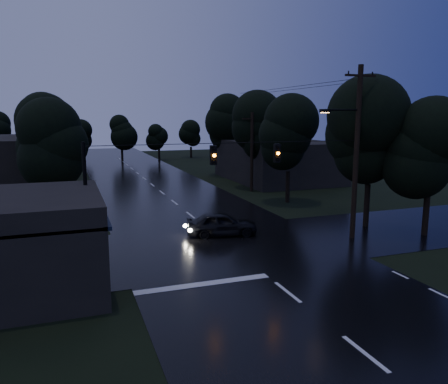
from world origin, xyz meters
TOP-DOWN VIEW (x-y plane):
  - ground at (0.00, 0.00)m, footprint 160.00×160.00m
  - main_road at (0.00, 30.00)m, footprint 12.00×120.00m
  - cross_street at (0.00, 12.00)m, footprint 60.00×9.00m
  - building_far_right at (14.00, 34.00)m, footprint 10.00×14.00m
  - building_far_left at (-14.00, 40.00)m, footprint 10.00×16.00m
  - utility_pole_main at (7.41, 11.00)m, footprint 3.50×0.30m
  - utility_pole_far at (8.30, 28.00)m, footprint 2.00×0.30m
  - anchor_pole_left at (-7.50, 11.00)m, footprint 0.18×0.18m
  - span_signals at (0.56, 10.99)m, footprint 15.00×0.37m
  - tree_corner_near at (10.00, 13.00)m, footprint 4.48×4.48m
  - tree_corner_far at (12.00, 10.00)m, footprint 3.92×3.92m
  - tree_left_a at (-9.00, 22.00)m, footprint 3.92×3.92m
  - tree_left_b at (-9.60, 30.00)m, footprint 4.20×4.20m
  - tree_left_c at (-10.20, 40.00)m, footprint 4.48×4.48m
  - tree_right_a at (9.00, 22.00)m, footprint 4.20×4.20m
  - tree_right_b at (9.60, 30.00)m, footprint 4.48×4.48m
  - tree_right_c at (10.20, 40.00)m, footprint 4.76×4.76m
  - car at (0.37, 14.14)m, footprint 4.50×2.47m

SIDE VIEW (x-z plane):
  - ground at x=0.00m, z-range 0.00..0.00m
  - main_road at x=0.00m, z-range -0.01..0.01m
  - cross_street at x=0.00m, z-range -0.01..0.01m
  - car at x=0.37m, z-range 0.00..1.45m
  - building_far_right at x=14.00m, z-range 0.00..4.40m
  - building_far_left at x=-14.00m, z-range 0.00..5.00m
  - anchor_pole_left at x=-7.50m, z-range 0.00..6.00m
  - utility_pole_far at x=8.30m, z-range 0.13..7.63m
  - tree_corner_far at x=12.00m, z-range 1.11..9.37m
  - tree_left_a at x=-9.00m, z-range 1.11..9.37m
  - span_signals at x=0.56m, z-range 4.69..5.80m
  - utility_pole_main at x=7.41m, z-range 0.26..10.26m
  - tree_left_b at x=-9.60m, z-range 1.19..10.04m
  - tree_right_a at x=9.00m, z-range 1.19..10.04m
  - tree_corner_near at x=10.00m, z-range 1.27..10.71m
  - tree_left_c at x=-10.20m, z-range 1.27..10.71m
  - tree_right_b at x=9.60m, z-range 1.27..10.71m
  - tree_right_c at x=10.20m, z-range 1.35..11.38m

